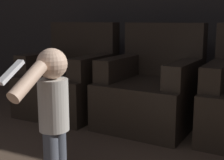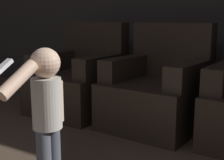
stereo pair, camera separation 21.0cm
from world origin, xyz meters
name	(u,v)px [view 2 (the right image)]	position (x,y,z in m)	size (l,w,h in m)	color
armchair_left	(79,81)	(-0.67, 3.59, 0.32)	(0.81, 0.86, 0.93)	black
armchair_middle	(158,91)	(0.23, 3.59, 0.32)	(0.85, 0.89, 0.93)	black
person_toddler	(46,103)	(0.06, 2.32, 0.47)	(0.18, 0.56, 0.80)	#474C56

